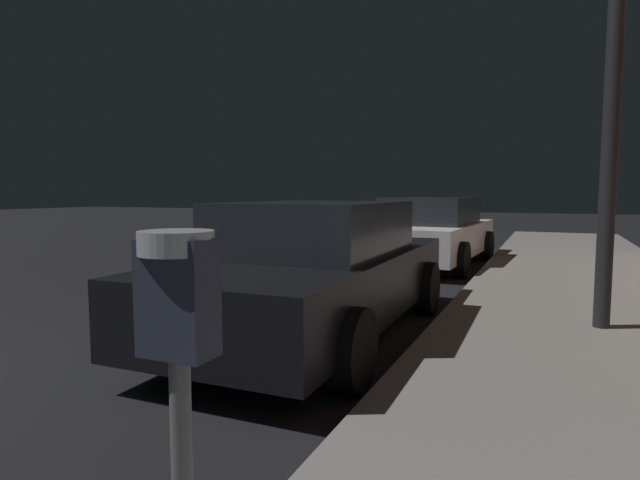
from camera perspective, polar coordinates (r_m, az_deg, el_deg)
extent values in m
cube|color=#232838|center=(1.37, -15.31, -6.12)|extent=(0.19, 0.11, 0.30)
cylinder|color=#999EA5|center=(1.35, -15.45, -0.28)|extent=(0.19, 0.19, 0.06)
cube|color=black|center=(1.40, -17.14, -4.27)|extent=(0.01, 0.08, 0.11)
cube|color=black|center=(5.62, -0.22, -4.62)|extent=(1.82, 4.56, 0.64)
cube|color=#1E2328|center=(5.52, -0.38, 1.26)|extent=(1.58, 2.19, 0.56)
cylinder|color=black|center=(7.29, -2.27, -4.27)|extent=(0.23, 0.66, 0.66)
cylinder|color=black|center=(6.73, 11.60, -5.16)|extent=(0.23, 0.66, 0.66)
cylinder|color=black|center=(4.95, -16.52, -9.04)|extent=(0.23, 0.66, 0.66)
cylinder|color=black|center=(4.09, 3.53, -11.87)|extent=(0.23, 0.66, 0.66)
cube|color=silver|center=(11.18, 12.11, 0.18)|extent=(2.04, 4.53, 0.64)
cube|color=#1E2328|center=(11.08, 12.08, 3.14)|extent=(1.71, 2.38, 0.56)
cylinder|color=black|center=(12.77, 9.72, -0.25)|extent=(0.26, 0.67, 0.66)
cylinder|color=black|center=(12.36, 17.82, -0.60)|extent=(0.26, 0.67, 0.66)
cylinder|color=black|center=(10.19, 5.12, -1.57)|extent=(0.26, 0.67, 0.66)
cylinder|color=black|center=(9.67, 15.21, -2.10)|extent=(0.26, 0.67, 0.66)
cylinder|color=black|center=(6.06, 29.34, 12.82)|extent=(0.16, 0.16, 4.50)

